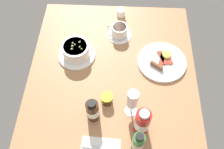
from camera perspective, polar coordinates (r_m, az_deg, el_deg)
name	(u,v)px	position (r cm, az deg, el deg)	size (l,w,h in cm)	color
ground_plane	(112,86)	(124.02, -0.04, -2.62)	(110.00, 84.00, 3.00)	#A8754C
porridge_bowl	(76,51)	(130.40, -8.21, 5.34)	(19.38, 19.38, 8.93)	white
coffee_cup	(119,31)	(138.93, 1.66, 9.84)	(13.48, 13.68, 6.91)	white
creamer_jug	(121,12)	(150.30, 2.03, 13.97)	(5.66, 4.68, 5.28)	white
wine_glass	(133,100)	(106.81, 4.70, -5.85)	(5.95, 5.95, 16.69)	white
jam_jar	(107,99)	(116.03, -1.17, -5.61)	(5.47, 5.47, 5.14)	#422F0C
sauce_bottle_green	(138,143)	(104.35, 5.96, -15.23)	(4.98, 4.98, 15.22)	#337233
sauce_bottle_brown	(93,111)	(109.74, -4.44, -8.20)	(5.66, 5.66, 13.96)	#382314
sauce_bottle_red	(142,122)	(106.48, 6.89, -10.71)	(6.50, 6.50, 16.97)	#B21E19
breakfast_plate	(162,61)	(131.65, 11.33, 2.96)	(25.10, 25.10, 3.70)	white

